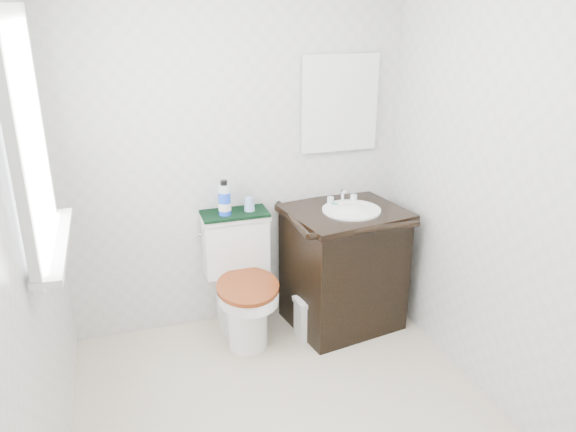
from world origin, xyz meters
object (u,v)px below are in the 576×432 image
toilet (241,286)px  cup (249,204)px  vanity (343,264)px  mouthwash_bottle (224,199)px  trash_bin (310,317)px

toilet → cup: (0.10, 0.12, 0.51)m
vanity → mouthwash_bottle: (-0.75, 0.17, 0.48)m
toilet → cup: cup is taller
toilet → vanity: (0.68, -0.06, 0.08)m
trash_bin → mouthwash_bottle: bearing=150.6°
trash_bin → cup: cup is taller
vanity → trash_bin: size_ratio=3.32×
mouthwash_bottle → cup: mouthwash_bottle is taller
trash_bin → cup: size_ratio=3.24×
trash_bin → vanity: bearing=20.9°
vanity → mouthwash_bottle: bearing=167.5°
toilet → cup: bearing=51.4°
vanity → mouthwash_bottle: size_ratio=4.11×
toilet → vanity: bearing=-5.4°
cup → mouthwash_bottle: bearing=-172.4°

